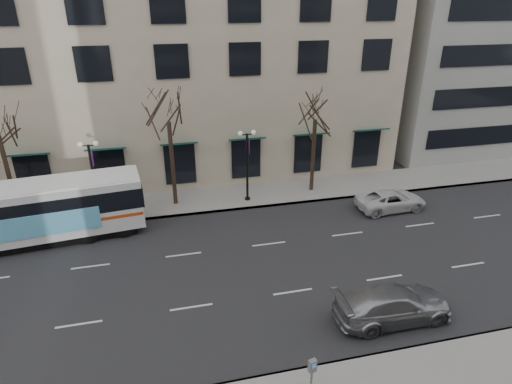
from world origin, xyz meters
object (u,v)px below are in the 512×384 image
object	(u,v)px
city_bus	(25,212)
white_pickup	(391,200)
tree_far_mid	(167,107)
tree_far_right	(316,106)
lamp_post_right	(247,163)
silver_car	(393,304)
pay_station	(312,368)
lamp_post_left	(93,176)

from	to	relation	value
city_bus	white_pickup	world-z (taller)	city_bus
tree_far_mid	tree_far_right	size ratio (longest dim) A/B	1.06
tree_far_mid	lamp_post_right	distance (m)	6.41
tree_far_mid	city_bus	bearing A→B (deg)	-160.89
tree_far_right	silver_car	xyz separation A→B (m)	(-1.22, -13.94, -5.64)
tree_far_mid	pay_station	distance (m)	18.18
lamp_post_right	silver_car	world-z (taller)	lamp_post_right
lamp_post_right	white_pickup	size ratio (longest dim) A/B	1.09
tree_far_right	lamp_post_left	size ratio (longest dim) A/B	1.55
lamp_post_left	silver_car	size ratio (longest dim) A/B	0.97
city_bus	lamp_post_left	bearing A→B (deg)	26.78
city_bus	silver_car	world-z (taller)	city_bus
tree_far_right	lamp_post_right	bearing A→B (deg)	-173.15
lamp_post_left	lamp_post_right	size ratio (longest dim) A/B	1.00
tree_far_mid	pay_station	world-z (taller)	tree_far_mid
tree_far_mid	pay_station	size ratio (longest dim) A/B	6.35
lamp_post_left	pay_station	bearing A→B (deg)	-61.33
tree_far_right	city_bus	size ratio (longest dim) A/B	0.59
lamp_post_right	lamp_post_left	bearing A→B (deg)	180.00
lamp_post_right	city_bus	bearing A→B (deg)	-170.06
tree_far_mid	white_pickup	world-z (taller)	tree_far_mid
tree_far_mid	lamp_post_left	world-z (taller)	tree_far_mid
silver_car	pay_station	bearing A→B (deg)	120.28
tree_far_right	silver_car	world-z (taller)	tree_far_right
lamp_post_right	pay_station	size ratio (longest dim) A/B	3.87
city_bus	silver_car	xyz separation A→B (m)	(17.42, -10.95, -1.19)
tree_far_mid	city_bus	xyz separation A→B (m)	(-8.64, -2.99, -4.93)
tree_far_mid	lamp_post_left	bearing A→B (deg)	-173.15
silver_car	white_pickup	size ratio (longest dim) A/B	1.13
tree_far_mid	city_bus	world-z (taller)	tree_far_mid
lamp_post_left	lamp_post_right	xyz separation A→B (m)	(10.00, 0.00, 0.00)
lamp_post_right	white_pickup	world-z (taller)	lamp_post_right
silver_car	pay_station	size ratio (longest dim) A/B	4.01
lamp_post_left	white_pickup	distance (m)	19.69
tree_far_mid	lamp_post_left	xyz separation A→B (m)	(-4.99, -0.60, -3.96)
silver_car	lamp_post_right	bearing A→B (deg)	15.86
silver_car	white_pickup	world-z (taller)	silver_car
lamp_post_left	lamp_post_right	bearing A→B (deg)	0.00
city_bus	pay_station	world-z (taller)	city_bus
city_bus	white_pickup	distance (m)	22.96
tree_far_mid	silver_car	world-z (taller)	tree_far_mid
city_bus	pay_station	xyz separation A→B (m)	(12.51, -13.81, -0.85)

